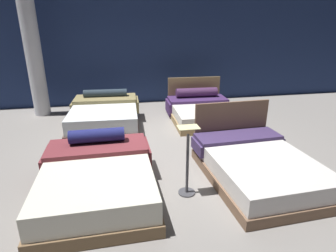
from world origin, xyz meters
The scene contains 8 objects.
ground_plane centered at (0.00, 0.00, -0.01)m, with size 18.00×18.00×0.02m, color gray.
showroom_back_wall centered at (0.00, 3.57, 1.75)m, with size 18.00×0.06×3.50m, color navy.
bed_0 centered at (-1.22, -1.32, 0.25)m, with size 1.59×1.97×0.75m.
bed_1 centered at (1.17, -1.33, 0.22)m, with size 1.59×2.10×0.99m.
bed_2 centered at (-1.17, 1.50, 0.27)m, with size 1.66×2.08×0.76m.
bed_3 centered at (1.23, 1.60, 0.23)m, with size 1.64×1.98×0.92m.
price_sign centered at (0.00, -1.53, 0.39)m, with size 0.28×0.24×1.01m.
support_pillar centered at (-2.84, 2.83, 1.75)m, with size 0.40×0.40×3.50m, color silver.
Camera 1 is at (-0.92, -4.78, 2.26)m, focal length 29.50 mm.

